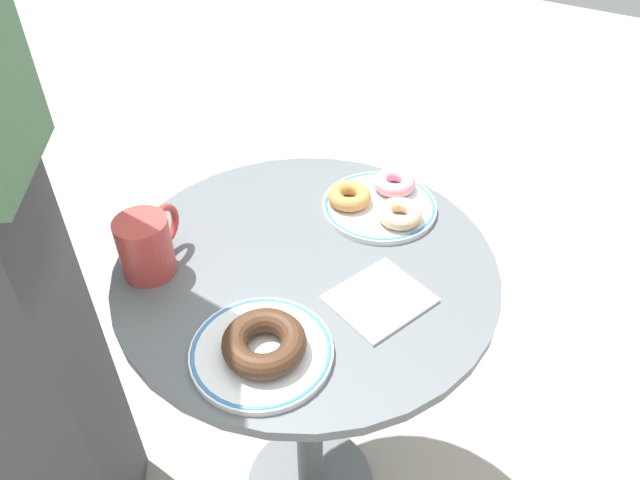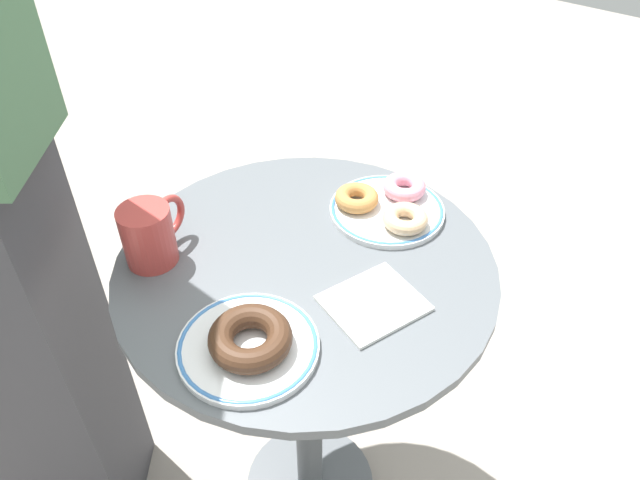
# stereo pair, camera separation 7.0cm
# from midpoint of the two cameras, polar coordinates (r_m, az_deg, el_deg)

# --- Properties ---
(cafe_table) EXTENTS (0.60, 0.60, 0.72)m
(cafe_table) POSITION_cam_midpoint_polar(r_m,az_deg,el_deg) (1.12, -2.97, -10.28)
(cafe_table) COLOR #565B60
(cafe_table) RESTS_ON ground
(plate_left) EXTENTS (0.19, 0.19, 0.01)m
(plate_left) POSITION_cam_midpoint_polar(r_m,az_deg,el_deg) (0.84, -7.94, -10.37)
(plate_left) COLOR white
(plate_left) RESTS_ON cafe_table
(plate_right) EXTENTS (0.20, 0.20, 0.01)m
(plate_right) POSITION_cam_midpoint_polar(r_m,az_deg,el_deg) (1.06, 3.70, 3.14)
(plate_right) COLOR white
(plate_right) RESTS_ON cafe_table
(donut_chocolate) EXTENTS (0.15, 0.15, 0.03)m
(donut_chocolate) POSITION_cam_midpoint_polar(r_m,az_deg,el_deg) (0.82, -7.74, -9.60)
(donut_chocolate) COLOR #422819
(donut_chocolate) RESTS_ON plate_left
(donut_pink_frosted) EXTENTS (0.10, 0.10, 0.03)m
(donut_pink_frosted) POSITION_cam_midpoint_polar(r_m,az_deg,el_deg) (1.09, 5.12, 5.34)
(donut_pink_frosted) COLOR pink
(donut_pink_frosted) RESTS_ON plate_right
(donut_old_fashioned) EXTENTS (0.10, 0.10, 0.03)m
(donut_old_fashioned) POSITION_cam_midpoint_polar(r_m,az_deg,el_deg) (1.05, 0.83, 4.09)
(donut_old_fashioned) COLOR #BC7F42
(donut_old_fashioned) RESTS_ON plate_right
(donut_glazed) EXTENTS (0.11, 0.11, 0.03)m
(donut_glazed) POSITION_cam_midpoint_polar(r_m,az_deg,el_deg) (1.02, 5.53, 2.41)
(donut_glazed) COLOR #E0B789
(donut_glazed) RESTS_ON plate_right
(paper_napkin) EXTENTS (0.17, 0.16, 0.01)m
(paper_napkin) POSITION_cam_midpoint_polar(r_m,az_deg,el_deg) (0.90, 3.36, -5.62)
(paper_napkin) COLOR white
(paper_napkin) RESTS_ON cafe_table
(coffee_mug) EXTENTS (0.12, 0.08, 0.10)m
(coffee_mug) POSITION_cam_midpoint_polar(r_m,az_deg,el_deg) (0.96, -17.90, -0.51)
(coffee_mug) COLOR #B73D38
(coffee_mug) RESTS_ON cafe_table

